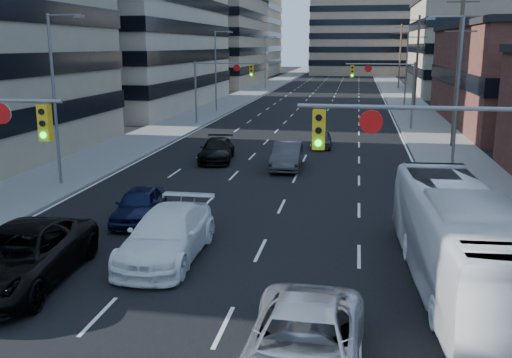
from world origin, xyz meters
The scene contains 26 objects.
road_surface centered at (0.00, 130.00, 0.01)m, with size 18.00×300.00×0.02m, color black.
sidewalk_left centered at (-11.50, 130.00, 0.07)m, with size 5.00×300.00×0.15m, color slate.
sidewalk_right centered at (11.50, 130.00, 0.07)m, with size 5.00×300.00×0.15m, color slate.
office_left_far centered at (-24.00, 100.00, 8.00)m, with size 20.00×30.00×16.00m, color gray.
office_right_far centered at (25.00, 88.00, 7.00)m, with size 22.00×28.00×14.00m, color gray.
bg_block_left centered at (-28.00, 140.00, 10.00)m, with size 24.00×24.00×20.00m, color #ADA089.
bg_block_right centered at (32.00, 130.00, 6.00)m, with size 22.00×22.00×12.00m, color gray.
signal_near_right centered at (7.45, 8.00, 4.33)m, with size 6.59×0.33×6.00m.
signal_far_left centered at (-7.68, 45.00, 4.30)m, with size 6.09×0.33×6.00m.
signal_far_right centered at (7.68, 45.00, 4.30)m, with size 6.09×0.33×6.00m.
utility_pole_block centered at (12.20, 36.00, 5.78)m, with size 2.20×0.28×11.00m.
utility_pole_midblock centered at (12.20, 66.00, 5.78)m, with size 2.20×0.28×11.00m.
utility_pole_distant centered at (12.20, 96.00, 5.78)m, with size 2.20×0.28×11.00m.
streetlight_left_near centered at (-10.34, 20.00, 5.05)m, with size 2.03×0.22×9.00m.
streetlight_left_mid centered at (-10.34, 55.00, 5.05)m, with size 2.03×0.22×9.00m.
streetlight_left_far centered at (-10.34, 90.00, 5.05)m, with size 2.03×0.22×9.00m.
streetlight_right_near centered at (10.34, 25.00, 5.05)m, with size 2.03×0.22×9.00m.
streetlight_right_far centered at (10.34, 60.00, 5.05)m, with size 2.03×0.22×9.00m.
black_pickup centered at (-5.20, 7.68, 0.92)m, with size 3.07×6.65×1.85m, color black.
white_van centered at (-1.34, 10.69, 0.87)m, with size 2.44×5.99×1.74m, color white.
silver_suv centered at (4.13, 3.98, 0.80)m, with size 2.67×5.79×1.61m, color silver.
transit_bus centered at (8.40, 9.89, 1.56)m, with size 2.63×11.22×3.13m, color white.
sedan_blue centered at (-3.96, 14.70, 0.73)m, with size 1.72×4.26×1.45m, color black.
sedan_grey_center centered at (1.01, 26.53, 0.80)m, with size 1.69×4.84×1.60m, color #363639.
sedan_black_far centered at (-3.82, 28.11, 0.73)m, with size 2.04×5.02×1.46m, color black.
sedan_grey_right centered at (2.63, 34.39, 0.62)m, with size 1.46×3.63×1.24m, color #343437.
Camera 1 is at (5.10, -7.67, 7.41)m, focal length 40.00 mm.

